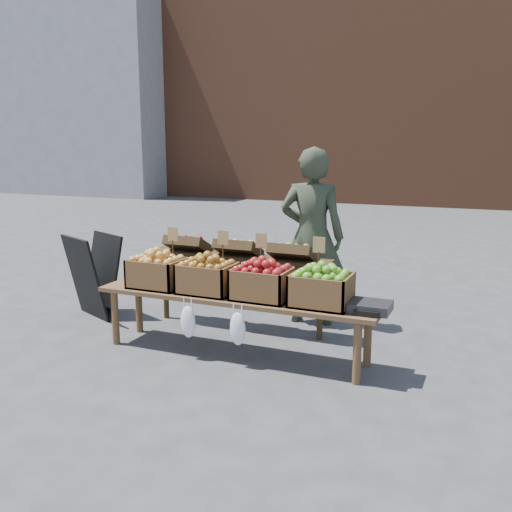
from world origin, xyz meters
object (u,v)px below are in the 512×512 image
at_px(crate_golden_apples, 158,273).
at_px(chalkboard_sign, 94,275).
at_px(crate_red_apples, 262,284).
at_px(display_bench, 235,325).
at_px(crate_russet_pears, 208,278).
at_px(weighing_scale, 370,307).
at_px(back_table, 238,281).
at_px(vendor, 312,237).
at_px(crate_green_apples, 321,290).

bearing_deg(crate_golden_apples, chalkboard_sign, 158.32).
distance_m(chalkboard_sign, crate_red_apples, 2.31).
height_order(display_bench, crate_russet_pears, crate_russet_pears).
height_order(crate_golden_apples, weighing_scale, crate_golden_apples).
bearing_deg(back_table, vendor, 38.63).
relative_size(crate_golden_apples, crate_russet_pears, 1.00).
distance_m(chalkboard_sign, crate_golden_apples, 1.27).
xyz_separation_m(chalkboard_sign, crate_russet_pears, (1.71, -0.46, 0.23)).
height_order(crate_red_apples, crate_green_apples, same).
bearing_deg(crate_golden_apples, vendor, 46.53).
distance_m(display_bench, weighing_scale, 1.29).
distance_m(vendor, crate_golden_apples, 1.71).
bearing_deg(display_bench, crate_golden_apples, 180.00).
height_order(vendor, crate_red_apples, vendor).
relative_size(vendor, back_table, 0.91).
bearing_deg(weighing_scale, chalkboard_sign, 171.90).
bearing_deg(crate_red_apples, crate_golden_apples, 180.00).
relative_size(back_table, crate_russet_pears, 4.20).
relative_size(chalkboard_sign, weighing_scale, 2.80).
distance_m(vendor, display_bench, 1.44).
xyz_separation_m(vendor, crate_green_apples, (0.48, -1.23, -0.25)).
distance_m(display_bench, crate_russet_pears, 0.51).
xyz_separation_m(back_table, crate_golden_apples, (-0.53, -0.72, 0.19)).
xyz_separation_m(back_table, weighing_scale, (1.55, -0.72, 0.09)).
distance_m(chalkboard_sign, back_table, 1.70).
height_order(display_bench, weighing_scale, weighing_scale).
bearing_deg(display_bench, crate_green_apples, 0.00).
xyz_separation_m(display_bench, weighing_scale, (1.25, 0.00, 0.33)).
bearing_deg(chalkboard_sign, weighing_scale, 15.87).
distance_m(vendor, chalkboard_sign, 2.49).
xyz_separation_m(crate_golden_apples, crate_russet_pears, (0.55, 0.00, 0.00)).
xyz_separation_m(crate_russet_pears, crate_red_apples, (0.55, 0.00, 0.00)).
height_order(crate_golden_apples, crate_russet_pears, same).
distance_m(vendor, back_table, 0.93).
xyz_separation_m(vendor, crate_golden_apples, (-1.17, -1.23, -0.25)).
height_order(crate_golden_apples, crate_green_apples, same).
xyz_separation_m(back_table, crate_red_apples, (0.57, -0.72, 0.19)).
bearing_deg(back_table, chalkboard_sign, -171.21).
distance_m(display_bench, crate_golden_apples, 0.93).
distance_m(crate_green_apples, weighing_scale, 0.44).
bearing_deg(weighing_scale, crate_red_apples, 180.00).
bearing_deg(crate_russet_pears, crate_golden_apples, 180.00).
distance_m(vendor, crate_russet_pears, 1.40).
relative_size(display_bench, crate_golden_apples, 5.40).
distance_m(display_bench, crate_green_apples, 0.93).
bearing_deg(vendor, weighing_scale, 119.77).
bearing_deg(weighing_scale, vendor, 126.43).
bearing_deg(chalkboard_sign, vendor, 42.32).
height_order(vendor, crate_golden_apples, vendor).
relative_size(vendor, crate_russet_pears, 3.82).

